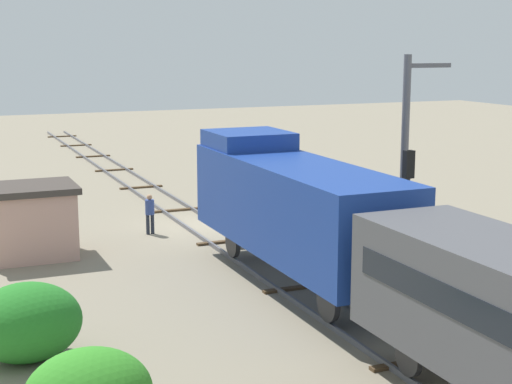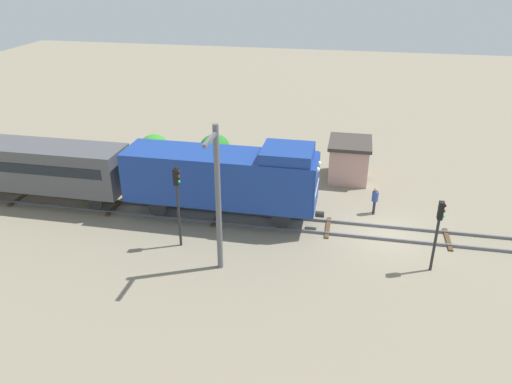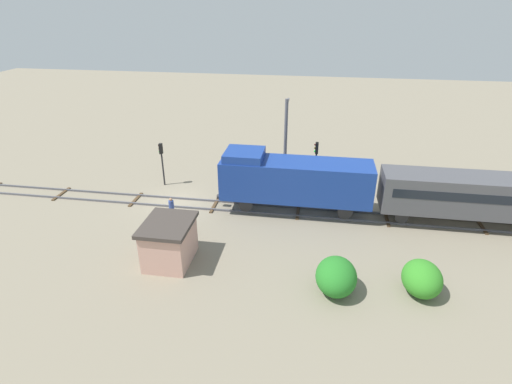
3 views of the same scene
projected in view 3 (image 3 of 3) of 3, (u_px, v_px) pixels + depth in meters
ground_plane at (175, 203)px, 32.02m from camera, size 118.78×118.78×0.00m
railway_track at (174, 202)px, 31.99m from camera, size 2.40×79.19×0.16m
locomotive at (293, 179)px, 29.48m from camera, size 2.90×11.60×4.60m
passenger_car_leading at (485, 195)px, 27.71m from camera, size 2.84×14.00×3.66m
traffic_signal_near at (162, 156)px, 33.98m from camera, size 0.32×0.34×3.81m
traffic_signal_mid at (316, 159)px, 32.12m from camera, size 0.32×0.34×4.53m
worker_near_track at (171, 207)px, 29.36m from camera, size 0.38×0.38×1.70m
catenary_mast at (286, 141)px, 33.58m from camera, size 1.94×0.28×7.53m
relay_hut at (169, 242)px, 24.41m from camera, size 3.50×2.90×2.74m
bush_near at (422, 279)px, 21.91m from camera, size 2.62×2.15×1.91m
bush_mid at (336, 277)px, 21.98m from camera, size 2.77×2.27×2.02m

